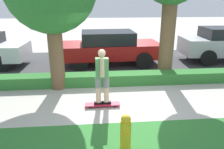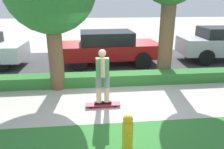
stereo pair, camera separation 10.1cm
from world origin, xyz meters
The scene contains 7 objects.
ground_plane centered at (0.00, 0.00, 0.00)m, with size 60.00×60.00×0.00m, color #ADA89E.
street_asphalt centered at (0.00, 4.20, 0.00)m, with size 18.55×5.00×0.01m.
hedge_row centered at (0.00, 1.60, 0.20)m, with size 18.55×0.60×0.39m.
skateboard centered at (-0.55, -0.09, 0.07)m, with size 0.98×0.24×0.08m.
skater_person centered at (-0.55, -0.09, 0.91)m, with size 0.48×0.40×1.56m.
parked_car_middle centered at (0.00, 4.11, 0.80)m, with size 4.48×2.02×1.51m.
fire_hydrant centered at (-0.17, -1.93, 0.38)m, with size 0.22×0.35×0.76m.
Camera 2 is at (-0.86, -5.60, 2.87)m, focal length 35.00 mm.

